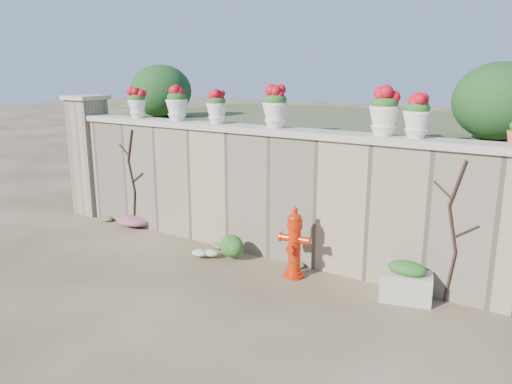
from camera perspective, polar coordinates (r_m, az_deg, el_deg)
The scene contains 20 objects.
ground at distance 7.26m, azimuth -8.40°, elevation -10.59°, with size 80.00×80.00×0.00m, color #4A3925.
stone_wall at distance 8.28m, azimuth -0.28°, elevation -0.07°, with size 8.00×0.40×2.00m, color gray.
wall_cap at distance 8.09m, azimuth -0.29°, elevation 7.17°, with size 8.10×0.52×0.10m, color #B9B09C.
gate_pillar at distance 11.06m, azimuth -18.42°, elevation 4.07°, with size 0.72×0.72×2.48m.
raised_fill at distance 11.02m, azimuth 9.12°, elevation 3.21°, with size 9.00×6.00×2.00m, color #384C23.
back_shrub_left at distance 11.02m, azimuth -10.82°, elevation 11.26°, with size 1.30×1.30×1.10m, color #143814.
back_shrub_right at distance 7.95m, azimuth 26.12°, elevation 9.30°, with size 1.30×1.30×1.10m, color #143814.
vine_left at distance 9.85m, azimuth -14.00°, elevation 1.68°, with size 0.60×0.04×1.91m.
vine_right at distance 6.85m, azimuth 21.60°, elevation -4.08°, with size 0.60×0.04×1.91m.
fire_hydrant at distance 7.31m, azimuth 4.41°, elevation -5.78°, with size 0.46×0.33×1.07m.
planter_box at distance 6.97m, azimuth 16.78°, elevation -9.86°, with size 0.73×0.54×0.55m.
green_shrub at distance 8.09m, azimuth -3.00°, elevation -6.00°, with size 0.52×0.47×0.50m, color #1E5119.
magenta_clump at distance 10.09m, azimuth -14.48°, elevation -3.09°, with size 1.00×0.67×0.27m, color #D12989.
white_flowers at distance 8.21m, azimuth -5.65°, elevation -6.87°, with size 0.53×0.42×0.19m, color white.
urn_pot_0 at distance 9.80m, azimuth -13.43°, elevation 9.81°, with size 0.35×0.35×0.55m.
urn_pot_1 at distance 9.09m, azimuth -9.04°, elevation 9.93°, with size 0.39×0.39×0.61m.
urn_pot_2 at distance 8.50m, azimuth -4.51°, elevation 9.63°, with size 0.35×0.35×0.55m.
urn_pot_3 at distance 7.84m, azimuth 2.23°, elevation 9.61°, with size 0.40×0.40×0.63m.
urn_pot_4 at distance 7.08m, azimuth 14.47°, elevation 8.83°, with size 0.42×0.42×0.65m.
urn_pot_5 at distance 6.95m, azimuth 17.93°, elevation 8.20°, with size 0.37×0.37×0.57m.
Camera 1 is at (4.51, -4.86, 2.97)m, focal length 35.00 mm.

